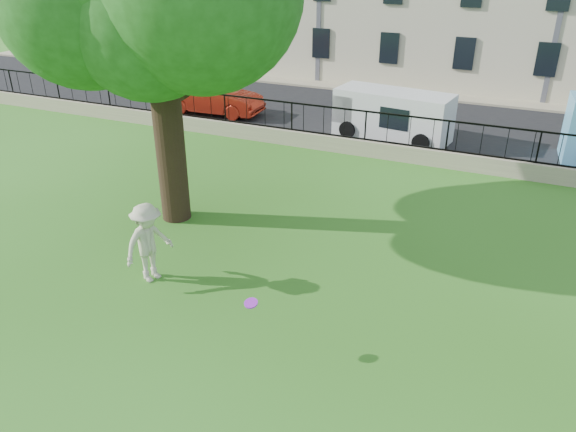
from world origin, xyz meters
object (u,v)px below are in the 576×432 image
at_px(frisbee, 251,303).
at_px(red_sedan, 214,98).
at_px(white_van, 393,115).
at_px(man, 148,243).

xyz_separation_m(frisbee, red_sedan, (-9.41, 14.45, -0.39)).
xyz_separation_m(frisbee, white_van, (-0.86, 14.25, -0.18)).
height_order(red_sedan, white_van, white_van).
bearing_deg(man, white_van, 6.05).
distance_m(man, frisbee, 3.71).
height_order(man, red_sedan, man).
height_order(frisbee, red_sedan, red_sedan).
height_order(man, white_van, man).
relative_size(frisbee, white_van, 0.06).
bearing_deg(man, frisbee, -94.78).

